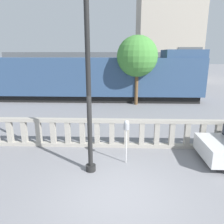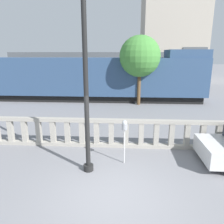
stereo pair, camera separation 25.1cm
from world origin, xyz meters
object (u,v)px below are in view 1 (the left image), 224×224
(parking_meter, at_px, (126,128))
(lamppost, at_px, (87,44))
(train_far, at_px, (103,67))
(tree_left, at_px, (137,56))
(train_near, at_px, (53,78))

(parking_meter, bearing_deg, lamppost, -153.51)
(train_far, bearing_deg, lamppost, -86.52)
(lamppost, xyz_separation_m, train_far, (-1.43, 23.57, -1.93))
(tree_left, bearing_deg, parking_meter, -96.01)
(lamppost, relative_size, train_near, 0.27)
(train_far, xyz_separation_m, tree_left, (3.57, -13.76, 1.48))
(lamppost, relative_size, parking_meter, 4.17)
(tree_left, bearing_deg, train_far, 104.53)
(lamppost, bearing_deg, train_far, 93.48)
(train_near, bearing_deg, lamppost, -67.86)
(train_near, height_order, tree_left, tree_left)
(lamppost, height_order, train_far, lamppost)
(train_near, bearing_deg, train_far, 75.28)
(parking_meter, xyz_separation_m, train_near, (-5.79, 10.80, 0.51))
(lamppost, relative_size, train_far, 0.26)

